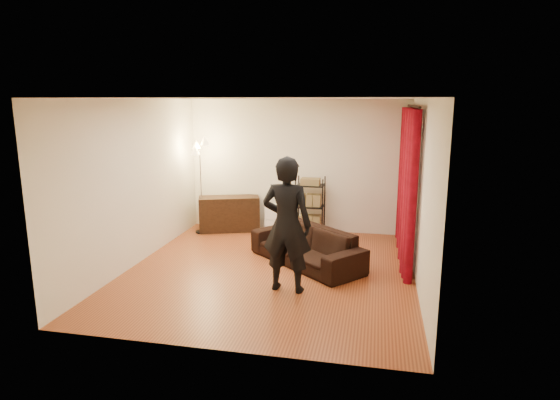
% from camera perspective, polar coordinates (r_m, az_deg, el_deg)
% --- Properties ---
extents(floor, '(5.00, 5.00, 0.00)m').
position_cam_1_polar(floor, '(7.59, -1.22, -8.59)').
color(floor, '#964A24').
rests_on(floor, ground).
extents(ceiling, '(5.00, 5.00, 0.00)m').
position_cam_1_polar(ceiling, '(7.10, -1.32, 12.26)').
color(ceiling, white).
rests_on(ceiling, ground).
extents(wall_back, '(5.00, 0.00, 5.00)m').
position_cam_1_polar(wall_back, '(9.64, 2.10, 4.15)').
color(wall_back, beige).
rests_on(wall_back, ground).
extents(wall_front, '(5.00, 0.00, 5.00)m').
position_cam_1_polar(wall_front, '(4.88, -7.93, -3.78)').
color(wall_front, beige).
rests_on(wall_front, ground).
extents(wall_left, '(0.00, 5.00, 5.00)m').
position_cam_1_polar(wall_left, '(8.03, -17.11, 2.02)').
color(wall_left, beige).
rests_on(wall_left, ground).
extents(wall_right, '(0.00, 5.00, 5.00)m').
position_cam_1_polar(wall_right, '(7.07, 16.79, 0.74)').
color(wall_right, beige).
rests_on(wall_right, ground).
extents(curtain_rod, '(0.04, 2.65, 0.04)m').
position_cam_1_polar(curtain_rod, '(8.06, 15.96, 10.93)').
color(curtain_rod, black).
rests_on(curtain_rod, wall_right).
extents(curtain, '(0.22, 2.65, 2.55)m').
position_cam_1_polar(curtain, '(8.18, 15.29, 1.77)').
color(curtain, maroon).
rests_on(curtain, ground).
extents(sofa, '(2.11, 1.99, 0.61)m').
position_cam_1_polar(sofa, '(7.81, 3.22, -5.61)').
color(sofa, black).
rests_on(sofa, ground).
extents(person, '(0.75, 0.53, 1.94)m').
position_cam_1_polar(person, '(6.55, 0.83, -3.04)').
color(person, black).
rests_on(person, ground).
extents(media_cabinet, '(1.32, 0.84, 0.72)m').
position_cam_1_polar(media_cabinet, '(9.81, -6.19, -1.67)').
color(media_cabinet, black).
rests_on(media_cabinet, ground).
extents(storage_boxes, '(0.38, 0.31, 0.59)m').
position_cam_1_polar(storage_boxes, '(9.63, -0.67, -2.28)').
color(storage_boxes, white).
rests_on(storage_boxes, ground).
extents(wire_shelf, '(0.60, 0.47, 1.18)m').
position_cam_1_polar(wire_shelf, '(9.41, 3.70, -0.77)').
color(wire_shelf, black).
rests_on(wire_shelf, ground).
extents(floor_lamp, '(0.41, 0.41, 1.90)m').
position_cam_1_polar(floor_lamp, '(9.62, -9.62, 1.56)').
color(floor_lamp, silver).
rests_on(floor_lamp, ground).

